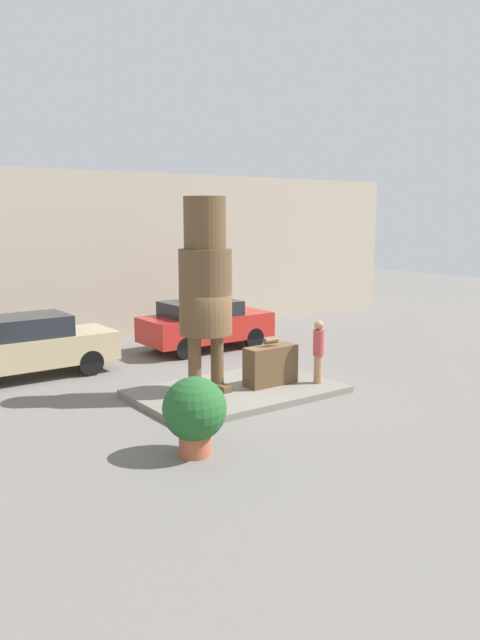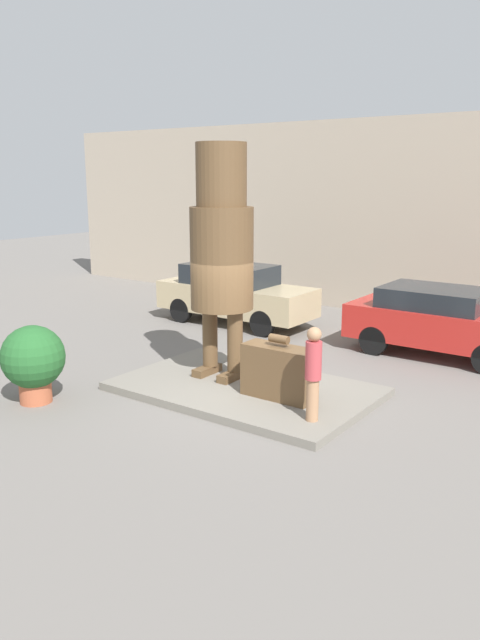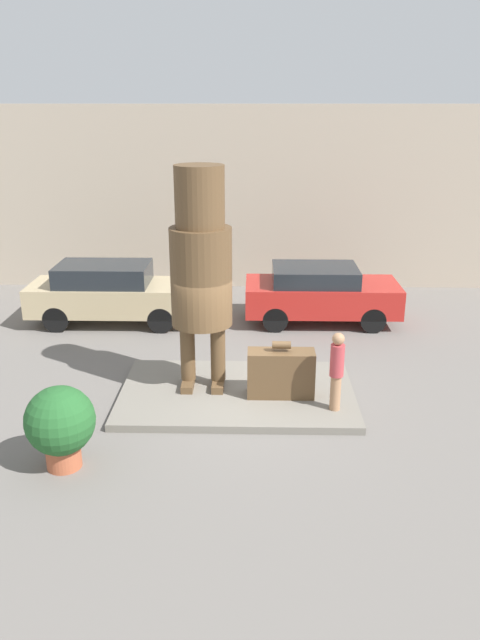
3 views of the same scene
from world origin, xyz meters
The scene contains 9 objects.
ground_plane centered at (0.00, 0.00, 0.00)m, with size 60.00×60.00×0.00m, color slate.
pedestal centered at (0.00, 0.00, 0.08)m, with size 4.88×3.12×0.15m.
building_backdrop centered at (0.00, 8.60, 2.91)m, with size 28.00×0.60×5.81m.
statue_figure centered at (-0.73, 0.23, 2.85)m, with size 1.25×1.25×4.60m.
giant_suitcase centered at (0.90, -0.20, 0.65)m, with size 1.37×0.51×1.19m.
tourist centered at (1.94, -0.80, 1.03)m, with size 0.27×0.27×1.60m.
parked_car_tan centered at (-3.63, 4.58, 0.89)m, with size 4.56×1.70×1.69m.
parked_car_red centered at (2.18, 4.80, 0.86)m, with size 4.22×1.87×1.60m.
planter_pot centered at (-2.87, -2.71, 0.83)m, with size 1.18×1.18×1.47m.
Camera 1 is at (-8.56, -11.97, 4.36)m, focal length 35.00 mm.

